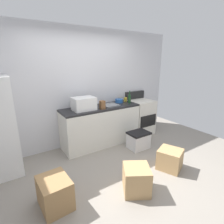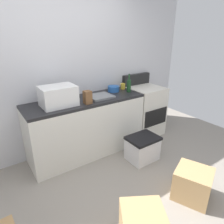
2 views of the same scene
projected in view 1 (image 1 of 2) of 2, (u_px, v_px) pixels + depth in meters
The scene contains 14 objects.
ground_plane at pixel (120, 173), 3.08m from camera, with size 6.00×6.00×0.00m, color gray.
wall_back at pixel (81, 88), 3.96m from camera, with size 5.00×0.10×2.60m, color silver.
kitchen_counter at pixel (101, 125), 4.07m from camera, with size 1.80×0.60×0.90m.
stove_oven at pixel (140, 116), 4.71m from camera, with size 0.60×0.61×1.10m.
microwave at pixel (84, 104), 3.66m from camera, with size 0.46×0.34×0.27m, color white.
sink_basin at pixel (110, 105), 4.03m from camera, with size 0.36×0.32×0.03m, color slate.
wine_bottle at pixel (129, 99), 4.29m from camera, with size 0.07×0.07×0.30m.
coffee_mug at pixel (125, 99), 4.47m from camera, with size 0.08×0.08×0.10m, color gold.
knife_block at pixel (102, 105), 3.74m from camera, with size 0.10×0.10×0.18m, color brown.
mixing_bowl at pixel (119, 101), 4.34m from camera, with size 0.19×0.19×0.09m, color #2659A5.
cardboard_box_large at pixel (170, 159), 3.17m from camera, with size 0.38×0.39×0.37m, color tan.
cardboard_box_medium at pixel (55, 193), 2.33m from camera, with size 0.38×0.47×0.41m, color #A37A4C.
cardboard_box_small at pixel (136, 179), 2.61m from camera, with size 0.38×0.39×0.40m, color tan.
storage_bin at pixel (138, 140), 3.92m from camera, with size 0.46×0.36×0.38m.
Camera 1 is at (-1.57, -2.14, 1.90)m, focal length 28.06 mm.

